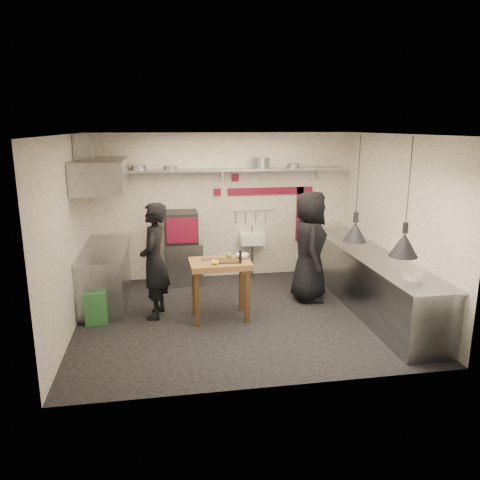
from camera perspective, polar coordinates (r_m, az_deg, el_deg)
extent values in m
plane|color=black|center=(7.48, 0.05, -9.22)|extent=(5.00, 5.00, 0.00)
plane|color=beige|center=(6.89, 0.06, 12.75)|extent=(5.00, 5.00, 0.00)
cube|color=white|center=(9.09, -2.15, 4.12)|extent=(5.00, 0.04, 2.80)
cube|color=white|center=(5.06, 4.03, -3.76)|extent=(5.00, 0.04, 2.80)
cube|color=white|center=(7.09, -20.29, 0.50)|extent=(0.04, 4.20, 2.80)
cube|color=white|center=(7.86, 18.35, 1.89)|extent=(0.04, 4.20, 2.80)
cube|color=maroon|center=(9.20, 3.75, 5.98)|extent=(1.70, 0.02, 0.14)
cube|color=maroon|center=(9.43, 7.27, 3.13)|extent=(0.14, 0.02, 1.10)
cube|color=maroon|center=(9.03, -0.58, 7.59)|extent=(0.14, 0.02, 0.14)
cube|color=maroon|center=(9.02, -2.79, 5.83)|extent=(0.14, 0.02, 0.14)
cube|color=gray|center=(8.82, -2.04, 8.54)|extent=(4.60, 0.34, 0.04)
cube|color=gray|center=(8.94, -14.44, 7.55)|extent=(0.04, 0.06, 0.24)
cube|color=gray|center=(8.98, -2.17, 7.99)|extent=(0.04, 0.06, 0.24)
cube|color=gray|center=(9.41, 9.50, 8.08)|extent=(0.04, 0.06, 0.24)
cylinder|color=gray|center=(8.75, -12.22, 8.63)|extent=(0.29, 0.29, 0.09)
cylinder|color=gray|center=(8.74, -8.51, 8.72)|extent=(0.28, 0.28, 0.07)
cylinder|color=gray|center=(8.93, 2.56, 9.37)|extent=(0.42, 0.42, 0.20)
cylinder|color=gray|center=(9.09, 6.51, 9.00)|extent=(0.31, 0.31, 0.08)
cube|color=gray|center=(8.96, -6.88, -2.68)|extent=(0.71, 0.65, 0.80)
cube|color=black|center=(8.75, -7.20, 1.57)|extent=(0.62, 0.58, 0.58)
cube|color=maroon|center=(8.46, -7.08, 1.15)|extent=(0.56, 0.04, 0.46)
cube|color=black|center=(8.47, -7.12, 1.17)|extent=(0.39, 0.02, 0.34)
cube|color=silver|center=(9.13, 1.45, 0.19)|extent=(0.46, 0.34, 0.22)
cylinder|color=gray|center=(9.09, 1.46, 1.30)|extent=(0.03, 0.03, 0.14)
cylinder|color=gray|center=(9.21, 1.48, -2.53)|extent=(0.06, 0.06, 0.66)
cylinder|color=gray|center=(9.15, 1.30, 3.68)|extent=(0.90, 0.02, 0.02)
cube|color=gray|center=(7.94, 15.59, -4.89)|extent=(0.70, 3.80, 0.90)
cube|color=gray|center=(7.81, 15.81, -1.65)|extent=(0.76, 3.90, 0.03)
cylinder|color=silver|center=(6.64, 20.50, -3.99)|extent=(0.28, 0.28, 0.13)
cylinder|color=silver|center=(6.70, 20.02, -4.16)|extent=(0.25, 0.25, 0.05)
cube|color=gray|center=(8.28, -16.08, -4.16)|extent=(0.70, 1.90, 0.90)
cube|color=gray|center=(8.16, -16.29, -1.04)|extent=(0.76, 2.00, 0.03)
cube|color=gray|center=(7.94, -16.53, 7.62)|extent=(0.78, 1.60, 0.50)
cube|color=gray|center=(7.94, -18.55, 10.39)|extent=(0.28, 0.28, 0.50)
cube|color=#286331|center=(7.50, -17.16, -7.74)|extent=(0.35, 0.35, 0.50)
cube|color=#472E16|center=(7.09, -1.70, -2.54)|extent=(0.39, 0.29, 0.02)
cylinder|color=black|center=(6.97, 0.05, -2.07)|extent=(0.05, 0.05, 0.20)
sphere|color=yellow|center=(6.94, -3.28, -2.68)|extent=(0.10, 0.10, 0.08)
sphere|color=yellow|center=(6.92, -2.90, -2.74)|extent=(0.09, 0.09, 0.07)
sphere|color=#5A8435|center=(7.24, -1.32, -1.88)|extent=(0.11, 0.11, 0.09)
cube|color=gray|center=(7.17, -3.95, -2.34)|extent=(0.17, 0.12, 0.03)
imported|color=silver|center=(7.27, 0.28, -1.96)|extent=(0.23, 0.23, 0.06)
imported|color=black|center=(7.30, -10.41, -2.53)|extent=(0.54, 0.73, 1.81)
imported|color=black|center=(7.98, 8.49, -0.77)|extent=(0.76, 1.02, 1.88)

